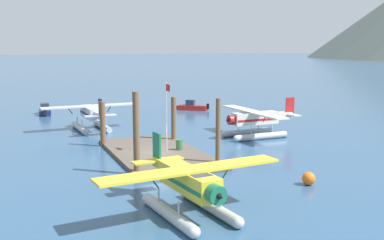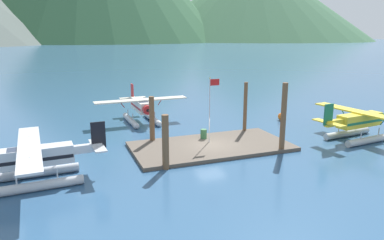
% 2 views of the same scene
% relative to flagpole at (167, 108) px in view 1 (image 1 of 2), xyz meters
% --- Properties ---
extents(ground_plane, '(1200.00, 1200.00, 0.00)m').
position_rel_flagpole_xyz_m(ground_plane, '(-0.32, -0.82, -3.94)').
color(ground_plane, '#2D5175').
extents(dock_platform, '(13.78, 7.06, 0.30)m').
position_rel_flagpole_xyz_m(dock_platform, '(-0.32, -0.82, -3.79)').
color(dock_platform, brown).
rests_on(dock_platform, ground).
extents(piling_near_left, '(0.51, 0.51, 4.13)m').
position_rel_flagpole_xyz_m(piling_near_left, '(-5.48, -4.27, -1.87)').
color(piling_near_left, brown).
rests_on(piling_near_left, ground).
extents(piling_near_right, '(0.46, 0.46, 5.91)m').
position_rel_flagpole_xyz_m(piling_near_right, '(4.85, -3.97, -0.98)').
color(piling_near_right, brown).
rests_on(piling_near_right, ground).
extents(piling_far_left, '(0.47, 0.47, 4.35)m').
position_rel_flagpole_xyz_m(piling_far_left, '(-4.79, 2.32, -1.76)').
color(piling_far_left, brown).
rests_on(piling_far_left, ground).
extents(piling_far_right, '(0.37, 0.37, 5.17)m').
position_rel_flagpole_xyz_m(piling_far_right, '(4.80, 2.40, -1.35)').
color(piling_far_right, brown).
rests_on(piling_far_right, ground).
extents(flagpole, '(0.95, 0.10, 5.82)m').
position_rel_flagpole_xyz_m(flagpole, '(0.00, 0.00, 0.00)').
color(flagpole, silver).
rests_on(flagpole, dock_platform).
extents(fuel_drum, '(0.62, 0.62, 0.88)m').
position_rel_flagpole_xyz_m(fuel_drum, '(-0.20, 1.15, -3.20)').
color(fuel_drum, '#33663D').
rests_on(fuel_drum, dock_platform).
extents(mooring_buoy, '(0.88, 0.88, 0.88)m').
position_rel_flagpole_xyz_m(mooring_buoy, '(11.54, 5.77, -3.50)').
color(mooring_buoy, orange).
rests_on(mooring_buoy, ground).
extents(seaplane_yellow_stbd_aft, '(7.95, 10.49, 3.84)m').
position_rel_flagpole_xyz_m(seaplane_yellow_stbd_aft, '(13.70, -3.51, -2.36)').
color(seaplane_yellow_stbd_aft, '#B7BABF').
rests_on(seaplane_yellow_stbd_aft, ground).
extents(seaplane_cream_bow_left, '(10.43, 7.98, 3.84)m').
position_rel_flagpole_xyz_m(seaplane_cream_bow_left, '(-3.92, 10.63, -2.36)').
color(seaplane_cream_bow_left, '#B7BABF').
rests_on(seaplane_cream_bow_left, ground).
extents(seaplane_silver_port_aft, '(7.97, 10.47, 3.84)m').
position_rel_flagpole_xyz_m(seaplane_silver_port_aft, '(-14.32, -3.81, -2.36)').
color(seaplane_silver_port_aft, '#B7BABF').
rests_on(seaplane_silver_port_aft, ground).
extents(boat_red_open_west, '(3.70, 4.27, 1.50)m').
position_rel_flagpole_xyz_m(boat_red_open_west, '(-25.13, 12.46, -3.45)').
color(boat_red_open_west, '#B2231E').
rests_on(boat_red_open_west, ground).
extents(boat_navy_open_sw, '(4.89, 1.90, 1.50)m').
position_rel_flagpole_xyz_m(boat_navy_open_sw, '(-28.78, -7.45, -3.45)').
color(boat_navy_open_sw, navy).
rests_on(boat_navy_open_sw, ground).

